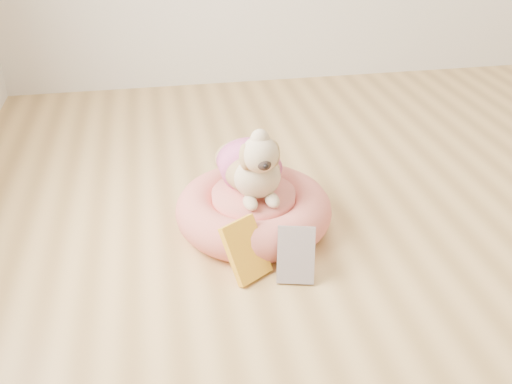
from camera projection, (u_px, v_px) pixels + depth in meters
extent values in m
cylinder|color=#D66453|center=(254.00, 216.00, 2.20)|extent=(0.43, 0.43, 0.09)
torus|color=#D66453|center=(254.00, 209.00, 2.18)|extent=(0.60, 0.60, 0.15)
cylinder|color=#D66453|center=(254.00, 201.00, 2.17)|extent=(0.32, 0.32, 0.08)
cube|color=#FBF21A|center=(246.00, 250.00, 1.92)|extent=(0.18, 0.18, 0.20)
cube|color=white|center=(296.00, 255.00, 1.90)|extent=(0.15, 0.13, 0.18)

